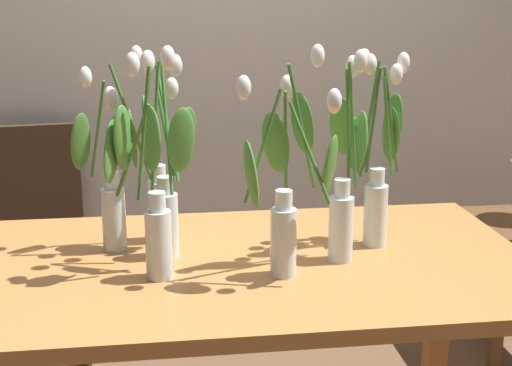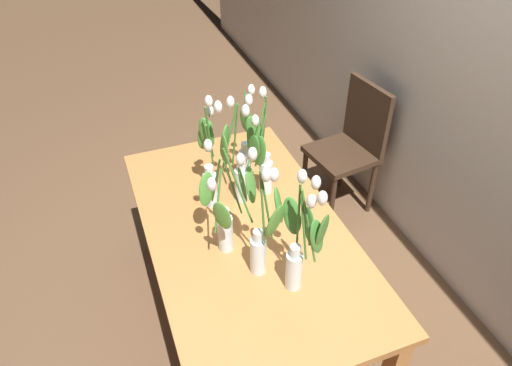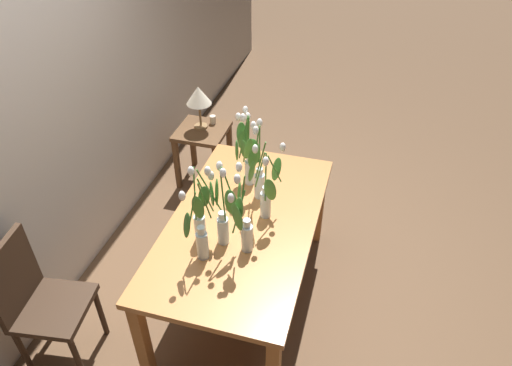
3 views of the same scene
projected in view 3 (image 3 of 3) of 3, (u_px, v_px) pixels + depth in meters
name	position (u px, v px, depth m)	size (l,w,h in m)	color
ground_plane	(245.00, 296.00, 3.40)	(18.00, 18.00, 0.00)	brown
room_wall_rear	(37.00, 108.00, 2.86)	(9.00, 0.10, 2.70)	beige
dining_table	(243.00, 231.00, 3.00)	(1.60, 0.90, 0.74)	#B7753D
tulip_vase_0	(204.00, 213.00, 2.69)	(0.21, 0.17, 0.57)	silver
tulip_vase_1	(200.00, 232.00, 2.60)	(0.25, 0.13, 0.56)	silver
tulip_vase_2	(257.00, 172.00, 3.04)	(0.12, 0.15, 0.57)	silver
tulip_vase_3	(227.00, 218.00, 2.68)	(0.15, 0.16, 0.59)	silver
tulip_vase_4	(244.00, 228.00, 2.61)	(0.17, 0.11, 0.57)	silver
tulip_vase_5	(265.00, 186.00, 2.86)	(0.26, 0.23, 0.59)	silver
tulip_vase_6	(246.00, 155.00, 3.13)	(0.22, 0.15, 0.56)	silver
dining_chair	(38.00, 299.00, 2.73)	(0.45, 0.45, 0.93)	#382619
side_table	(203.00, 140.00, 4.27)	(0.44, 0.44, 0.55)	brown
table_lamp	(199.00, 96.00, 4.04)	(0.22, 0.22, 0.40)	olive
pillar_candle	(213.00, 120.00, 4.26)	(0.06, 0.06, 0.07)	beige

